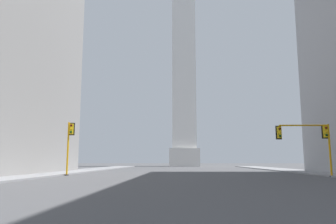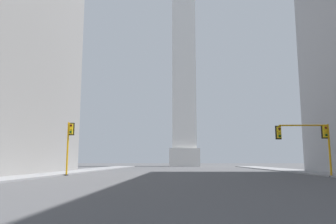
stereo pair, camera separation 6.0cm
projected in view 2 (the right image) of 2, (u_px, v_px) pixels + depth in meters
sidewalk_left at (36, 175)px, 32.88m from camera, size 5.00×105.65×0.15m
obelisk at (184, 46)px, 92.92m from camera, size 8.02×8.02×70.07m
traffic_light_mid_left at (69, 140)px, 34.08m from camera, size 0.77×0.51×5.50m
traffic_light_mid_right at (310, 137)px, 30.93m from camera, size 5.11×0.51×4.94m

